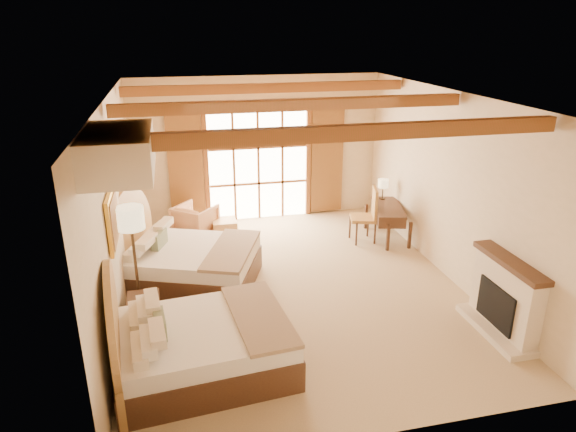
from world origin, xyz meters
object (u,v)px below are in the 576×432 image
object	(u,v)px
nightstand	(145,313)
desk	(387,221)
armchair	(195,221)
bed_near	(190,343)
bed_far	(180,261)

from	to	relation	value
nightstand	desk	xyz separation A→B (m)	(4.81, 2.43, 0.10)
nightstand	armchair	distance (m)	3.52
bed_near	armchair	size ratio (longest dim) A/B	3.03
bed_far	armchair	xyz separation A→B (m)	(0.38, 2.08, -0.09)
bed_near	nightstand	world-z (taller)	bed_near
desk	nightstand	bearing A→B (deg)	-138.43
bed_near	nightstand	xyz separation A→B (m)	(-0.61, 1.15, -0.17)
bed_near	armchair	xyz separation A→B (m)	(0.32, 4.54, -0.09)
bed_near	nightstand	size ratio (longest dim) A/B	4.32
nightstand	bed_near	bearing A→B (deg)	-63.13
bed_far	desk	xyz separation A→B (m)	(4.26, 1.12, -0.06)
bed_far	desk	world-z (taller)	bed_far
bed_near	armchair	world-z (taller)	bed_near
nightstand	desk	world-z (taller)	desk
bed_far	armchair	bearing A→B (deg)	100.75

